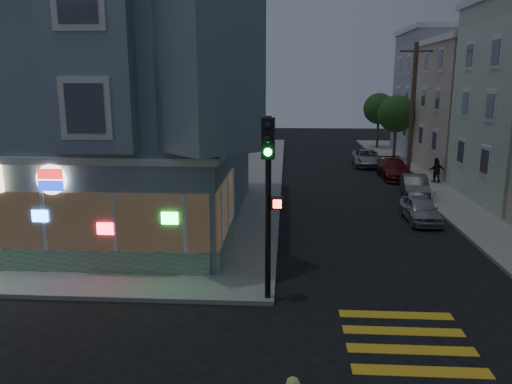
# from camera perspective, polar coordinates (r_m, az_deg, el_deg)

# --- Properties ---
(ground) EXTENTS (120.00, 120.00, 0.00)m
(ground) POSITION_cam_1_polar(r_m,az_deg,el_deg) (13.87, -11.18, -15.93)
(ground) COLOR black
(ground) RESTS_ON ground
(sidewalk_nw) EXTENTS (33.00, 42.00, 0.15)m
(sidewalk_nw) POSITION_cam_1_polar(r_m,az_deg,el_deg) (39.16, -21.93, 2.11)
(sidewalk_nw) COLOR gray
(sidewalk_nw) RESTS_ON ground
(corner_building) EXTENTS (14.60, 14.60, 11.40)m
(corner_building) POSITION_cam_1_polar(r_m,az_deg,el_deg) (24.59, -19.01, 10.16)
(corner_building) COLOR slate
(corner_building) RESTS_ON sidewalk_nw
(row_house_d) EXTENTS (12.00, 8.60, 10.50)m
(row_house_d) POSITION_cam_1_polar(r_m,az_deg,el_deg) (48.54, 23.45, 10.18)
(row_house_d) COLOR #A19CAB
(row_house_d) RESTS_ON sidewalk_ne
(utility_pole) EXTENTS (2.20, 0.30, 9.00)m
(utility_pole) POSITION_cam_1_polar(r_m,az_deg,el_deg) (36.83, 17.44, 9.25)
(utility_pole) COLOR #4C3826
(utility_pole) RESTS_ON sidewalk_ne
(street_tree_near) EXTENTS (3.00, 3.00, 5.30)m
(street_tree_near) POSITION_cam_1_polar(r_m,az_deg,el_deg) (42.77, 15.74, 8.58)
(street_tree_near) COLOR #4C3826
(street_tree_near) RESTS_ON sidewalk_ne
(street_tree_far) EXTENTS (3.00, 3.00, 5.30)m
(street_tree_far) POSITION_cam_1_polar(r_m,az_deg,el_deg) (50.61, 13.87, 9.23)
(street_tree_far) COLOR #4C3826
(street_tree_far) RESTS_ON sidewalk_ne
(pedestrian_a) EXTENTS (0.75, 0.59, 1.54)m
(pedestrian_a) POSITION_cam_1_polar(r_m,az_deg,el_deg) (34.61, 19.79, 2.43)
(pedestrian_a) COLOR black
(pedestrian_a) RESTS_ON sidewalk_ne
(pedestrian_b) EXTENTS (0.94, 0.61, 1.49)m
(pedestrian_b) POSITION_cam_1_polar(r_m,az_deg,el_deg) (34.11, 20.03, 2.24)
(pedestrian_b) COLOR black
(pedestrian_b) RESTS_ON sidewalk_ne
(parked_car_a) EXTENTS (1.45, 3.54, 1.20)m
(parked_car_a) POSITION_cam_1_polar(r_m,az_deg,el_deg) (24.98, 18.26, -1.89)
(parked_car_a) COLOR #A8AAB0
(parked_car_a) RESTS_ON ground
(parked_car_b) EXTENTS (1.81, 3.99, 1.27)m
(parked_car_b) POSITION_cam_1_polar(r_m,az_deg,el_deg) (30.13, 17.68, 0.62)
(parked_car_b) COLOR #3E4143
(parked_car_b) RESTS_ON ground
(parked_car_c) EXTENTS (1.88, 4.55, 1.32)m
(parked_car_c) POSITION_cam_1_polar(r_m,az_deg,el_deg) (35.48, 15.55, 2.52)
(parked_car_c) COLOR maroon
(parked_car_c) RESTS_ON ground
(parked_car_d) EXTENTS (2.31, 4.69, 1.28)m
(parked_car_d) POSITION_cam_1_polar(r_m,az_deg,el_deg) (40.34, 12.55, 3.82)
(parked_car_d) COLOR #9CA0A6
(parked_car_d) RESTS_ON ground
(traffic_signal) EXTENTS (0.64, 0.61, 5.46)m
(traffic_signal) POSITION_cam_1_polar(r_m,az_deg,el_deg) (14.19, 1.48, 1.50)
(traffic_signal) COLOR black
(traffic_signal) RESTS_ON sidewalk_nw
(fire_hydrant) EXTENTS (0.41, 0.24, 0.71)m
(fire_hydrant) POSITION_cam_1_polar(r_m,az_deg,el_deg) (28.54, 19.72, -0.40)
(fire_hydrant) COLOR silver
(fire_hydrant) RESTS_ON sidewalk_ne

